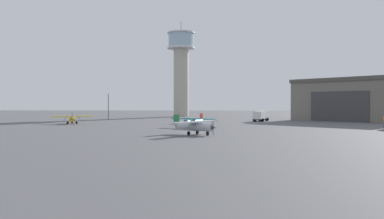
{
  "coord_description": "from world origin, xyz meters",
  "views": [
    {
      "loc": [
        2.53,
        -59.88,
        4.6
      ],
      "look_at": [
        -1.13,
        17.84,
        3.44
      ],
      "focal_mm": 35.09,
      "sensor_mm": 36.0,
      "label": 1
    }
  ],
  "objects_px": {
    "airplane_teal": "(194,121)",
    "truck_box_white": "(261,115)",
    "control_tower": "(181,65)",
    "light_post_west": "(108,104)",
    "airplane_yellow": "(72,119)",
    "airplane_silver": "(194,126)"
  },
  "relations": [
    {
      "from": "airplane_teal",
      "to": "truck_box_white",
      "type": "distance_m",
      "value": 31.73
    },
    {
      "from": "control_tower",
      "to": "airplane_teal",
      "type": "xyz_separation_m",
      "value": [
        7.31,
        -64.09,
        -17.32
      ]
    },
    {
      "from": "control_tower",
      "to": "light_post_west",
      "type": "distance_m",
      "value": 36.29
    },
    {
      "from": "airplane_teal",
      "to": "airplane_yellow",
      "type": "bearing_deg",
      "value": -87.17
    },
    {
      "from": "airplane_silver",
      "to": "truck_box_white",
      "type": "relative_size",
      "value": 1.23
    },
    {
      "from": "airplane_teal",
      "to": "airplane_silver",
      "type": "bearing_deg",
      "value": 30.14
    },
    {
      "from": "airplane_silver",
      "to": "airplane_teal",
      "type": "distance_m",
      "value": 15.93
    },
    {
      "from": "airplane_yellow",
      "to": "truck_box_white",
      "type": "distance_m",
      "value": 47.11
    },
    {
      "from": "airplane_silver",
      "to": "airplane_teal",
      "type": "xyz_separation_m",
      "value": [
        -0.66,
        15.92,
        -0.11
      ]
    },
    {
      "from": "control_tower",
      "to": "airplane_yellow",
      "type": "xyz_separation_m",
      "value": [
        -21.33,
        -50.77,
        -17.36
      ]
    },
    {
      "from": "airplane_silver",
      "to": "airplane_teal",
      "type": "bearing_deg",
      "value": 125.6
    },
    {
      "from": "control_tower",
      "to": "truck_box_white",
      "type": "xyz_separation_m",
      "value": [
        23.7,
        -36.92,
        -17.0
      ]
    },
    {
      "from": "airplane_yellow",
      "to": "truck_box_white",
      "type": "height_order",
      "value": "truck_box_white"
    },
    {
      "from": "truck_box_white",
      "to": "control_tower",
      "type": "bearing_deg",
      "value": 55.83
    },
    {
      "from": "airplane_silver",
      "to": "truck_box_white",
      "type": "distance_m",
      "value": 45.87
    },
    {
      "from": "airplane_yellow",
      "to": "airplane_teal",
      "type": "height_order",
      "value": "airplane_teal"
    },
    {
      "from": "control_tower",
      "to": "airplane_yellow",
      "type": "height_order",
      "value": "control_tower"
    },
    {
      "from": "control_tower",
      "to": "airplane_teal",
      "type": "height_order",
      "value": "control_tower"
    },
    {
      "from": "airplane_teal",
      "to": "control_tower",
      "type": "bearing_deg",
      "value": -145.72
    },
    {
      "from": "control_tower",
      "to": "airplane_yellow",
      "type": "bearing_deg",
      "value": -112.79
    },
    {
      "from": "airplane_yellow",
      "to": "airplane_silver",
      "type": "bearing_deg",
      "value": -155.36
    },
    {
      "from": "airplane_yellow",
      "to": "light_post_west",
      "type": "relative_size",
      "value": 1.13
    }
  ]
}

